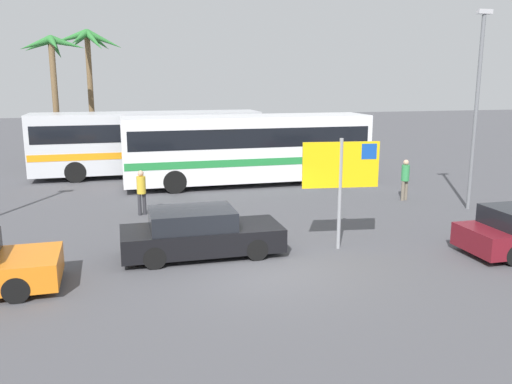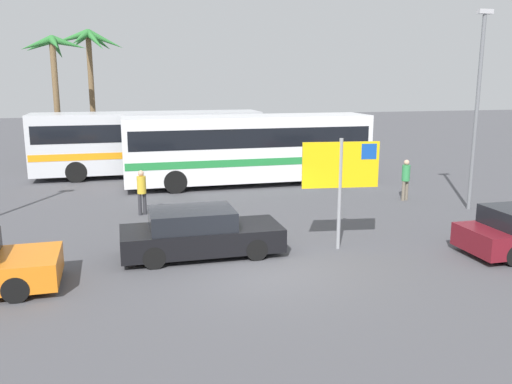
# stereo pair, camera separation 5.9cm
# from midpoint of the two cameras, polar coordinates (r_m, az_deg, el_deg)

# --- Properties ---
(ground) EXTENTS (120.00, 120.00, 0.00)m
(ground) POSITION_cam_midpoint_polar(r_m,az_deg,el_deg) (13.84, 0.31, -8.38)
(ground) COLOR #4C4C51
(bus_front_coach) EXTENTS (11.23, 2.49, 3.17)m
(bus_front_coach) POSITION_cam_midpoint_polar(r_m,az_deg,el_deg) (24.55, -0.98, 4.91)
(bus_front_coach) COLOR white
(bus_front_coach) RESTS_ON ground
(bus_rear_coach) EXTENTS (11.23, 2.49, 3.17)m
(bus_rear_coach) POSITION_cam_midpoint_polar(r_m,az_deg,el_deg) (27.52, -11.53, 5.44)
(bus_rear_coach) COLOR silver
(bus_rear_coach) RESTS_ON ground
(ferry_sign) EXTENTS (2.19, 0.33, 3.20)m
(ferry_sign) POSITION_cam_midpoint_polar(r_m,az_deg,el_deg) (15.20, 9.09, 2.42)
(ferry_sign) COLOR gray
(ferry_sign) RESTS_ON ground
(car_black) EXTENTS (4.40, 1.79, 1.32)m
(car_black) POSITION_cam_midpoint_polar(r_m,az_deg,el_deg) (14.88, -6.18, -4.39)
(car_black) COLOR black
(car_black) RESTS_ON ground
(pedestrian_crossing_lot) EXTENTS (0.32, 0.32, 1.63)m
(pedestrian_crossing_lot) POSITION_cam_midpoint_polar(r_m,az_deg,el_deg) (19.52, -12.23, 0.32)
(pedestrian_crossing_lot) COLOR #2D2D33
(pedestrian_crossing_lot) RESTS_ON ground
(pedestrian_near_sign) EXTENTS (0.32, 0.32, 1.66)m
(pedestrian_near_sign) POSITION_cam_midpoint_polar(r_m,az_deg,el_deg) (22.23, 15.57, 1.61)
(pedestrian_near_sign) COLOR #706656
(pedestrian_near_sign) RESTS_ON ground
(lamp_post_right_side) EXTENTS (0.56, 0.20, 7.20)m
(lamp_post_right_side) POSITION_cam_midpoint_polar(r_m,az_deg,el_deg) (21.19, 22.42, 8.70)
(lamp_post_right_side) COLOR slate
(lamp_post_right_side) RESTS_ON ground
(palm_tree_seaside) EXTENTS (3.37, 3.34, 7.06)m
(palm_tree_seaside) POSITION_cam_midpoint_polar(r_m,az_deg,el_deg) (31.05, -21.01, 12.72)
(palm_tree_seaside) COLOR brown
(palm_tree_seaside) RESTS_ON ground
(palm_tree_inland) EXTENTS (4.17, 3.95, 7.65)m
(palm_tree_inland) POSITION_cam_midpoint_polar(r_m,az_deg,el_deg) (33.73, -17.51, 13.90)
(palm_tree_inland) COLOR brown
(palm_tree_inland) RESTS_ON ground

